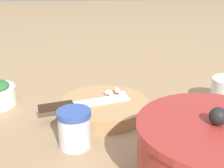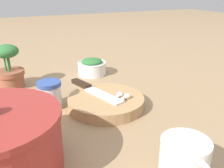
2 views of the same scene
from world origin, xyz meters
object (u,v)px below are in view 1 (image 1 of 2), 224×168
(cutting_board, at_px, (104,107))
(chef_knife, at_px, (80,104))
(garlic_cloves, at_px, (114,92))
(stock_pot, at_px, (212,158))
(spice_jar, at_px, (74,128))

(cutting_board, xyz_separation_m, chef_knife, (0.06, 0.02, 0.02))
(cutting_board, distance_m, chef_knife, 0.07)
(cutting_board, bearing_deg, chef_knife, 18.42)
(cutting_board, height_order, chef_knife, chef_knife)
(chef_knife, xyz_separation_m, garlic_cloves, (-0.09, -0.06, 0.00))
(chef_knife, bearing_deg, garlic_cloves, 107.03)
(chef_knife, xyz_separation_m, stock_pot, (-0.22, 0.27, 0.03))
(chef_knife, relative_size, spice_jar, 2.77)
(garlic_cloves, height_order, stock_pot, stock_pot)
(cutting_board, xyz_separation_m, garlic_cloves, (-0.03, -0.04, 0.02))
(cutting_board, relative_size, chef_knife, 1.00)
(stock_pot, bearing_deg, spice_jar, -32.44)
(cutting_board, relative_size, spice_jar, 2.76)
(cutting_board, xyz_separation_m, spice_jar, (0.07, 0.15, 0.02))
(cutting_board, relative_size, garlic_cloves, 4.06)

